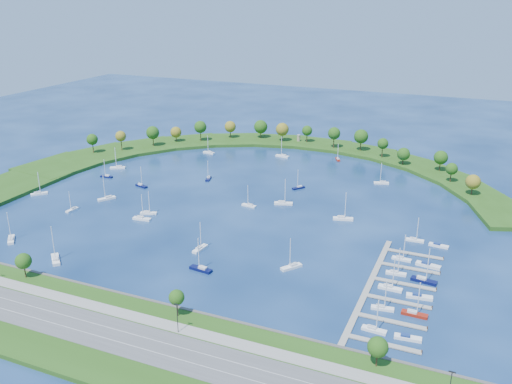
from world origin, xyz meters
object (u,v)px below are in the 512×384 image
at_px(moored_boat_3, 208,178).
at_px(dock_system, 389,290).
at_px(moored_boat_19, 200,248).
at_px(docked_boat_5, 419,296).
at_px(docked_boat_4, 390,287).
at_px(docked_boat_11, 438,245).
at_px(moored_boat_18, 106,176).
at_px(docked_boat_6, 396,272).
at_px(moored_boat_10, 209,152).
at_px(moored_boat_12, 118,167).
at_px(moored_boat_14, 249,205).
at_px(moored_boat_15, 142,218).
at_px(docked_boat_2, 382,307).
at_px(moored_boat_5, 141,185).
at_px(moored_boat_2, 299,187).
at_px(docked_boat_8, 402,258).
at_px(moored_boat_8, 107,198).
at_px(moored_boat_9, 148,212).
at_px(moored_boat_21, 39,193).
at_px(moored_boat_16, 381,182).
at_px(harbor_tower, 299,138).
at_px(moored_boat_4, 338,159).
at_px(moored_boat_13, 292,266).
at_px(moored_boat_11, 283,203).
at_px(docked_boat_9, 428,265).
at_px(docked_boat_0, 374,329).
at_px(moored_boat_1, 11,239).
at_px(moored_boat_6, 343,218).
at_px(docked_boat_1, 408,337).
at_px(moored_boat_20, 56,259).
at_px(moored_boat_17, 201,268).
at_px(docked_boat_7, 424,280).
at_px(moored_boat_7, 72,209).
at_px(moored_boat_0, 282,156).
at_px(docked_boat_10, 415,239).

bearing_deg(moored_boat_3, dock_system, 38.27).
bearing_deg(moored_boat_19, docked_boat_5, -85.31).
bearing_deg(docked_boat_4, docked_boat_11, 76.35).
bearing_deg(moored_boat_18, docked_boat_11, 169.75).
bearing_deg(docked_boat_6, moored_boat_10, 135.36).
distance_m(moored_boat_12, moored_boat_14, 101.78).
bearing_deg(moored_boat_15, docked_boat_6, -9.44).
distance_m(moored_boat_12, docked_boat_2, 201.56).
distance_m(moored_boat_5, moored_boat_18, 28.44).
xyz_separation_m(moored_boat_2, docked_boat_4, (65.52, -89.01, 0.05)).
xyz_separation_m(moored_boat_14, docked_boat_5, (90.13, -56.10, -0.20)).
bearing_deg(docked_boat_8, moored_boat_8, 179.27).
xyz_separation_m(moored_boat_9, moored_boat_21, (-68.36, -0.12, 0.03)).
bearing_deg(moored_boat_16, moored_boat_18, 1.88).
bearing_deg(moored_boat_12, docked_boat_8, 134.82).
relative_size(harbor_tower, docked_boat_5, 0.49).
bearing_deg(moored_boat_16, moored_boat_8, 15.53).
relative_size(moored_boat_16, docked_boat_11, 1.48).
xyz_separation_m(moored_boat_4, moored_boat_16, (34.67, -35.22, 0.05)).
height_order(moored_boat_13, docked_boat_2, moored_boat_13).
relative_size(moored_boat_11, docked_boat_11, 1.65).
relative_size(moored_boat_19, docked_boat_9, 1.27).
distance_m(moored_boat_18, docked_boat_6, 181.50).
bearing_deg(docked_boat_0, docked_boat_5, 71.95).
distance_m(moored_boat_4, moored_boat_19, 149.72).
height_order(moored_boat_10, docked_boat_4, docked_boat_4).
height_order(moored_boat_3, moored_boat_15, moored_boat_15).
xyz_separation_m(moored_boat_3, docked_boat_11, (130.37, -39.59, -0.28)).
bearing_deg(dock_system, moored_boat_12, 155.57).
height_order(moored_boat_1, moored_boat_19, moored_boat_1).
xyz_separation_m(moored_boat_10, moored_boat_12, (-35.55, -51.01, 0.03)).
distance_m(moored_boat_1, docked_boat_8, 165.11).
height_order(moored_boat_6, docked_boat_1, moored_boat_6).
distance_m(moored_boat_15, docked_boat_0, 128.26).
height_order(moored_boat_18, docked_boat_5, moored_boat_18).
bearing_deg(moored_boat_3, moored_boat_20, -20.62).
relative_size(moored_boat_8, docked_boat_8, 1.20).
relative_size(moored_boat_17, docked_boat_6, 1.21).
height_order(moored_boat_18, moored_boat_20, moored_boat_20).
xyz_separation_m(docked_boat_2, docked_boat_9, (10.43, 37.93, -0.17)).
height_order(moored_boat_4, docked_boat_7, docked_boat_7).
height_order(moored_boat_13, docked_boat_4, moored_boat_13).
bearing_deg(moored_boat_7, moored_boat_0, 159.07).
relative_size(docked_boat_1, docked_boat_7, 0.61).
height_order(moored_boat_11, docked_boat_10, moored_boat_11).
bearing_deg(moored_boat_8, moored_boat_11, 142.29).
relative_size(moored_boat_18, docked_boat_4, 0.86).
bearing_deg(moored_boat_4, moored_boat_13, 162.34).
bearing_deg(docked_boat_1, docked_boat_9, 84.19).
height_order(moored_boat_2, moored_boat_8, moored_boat_8).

